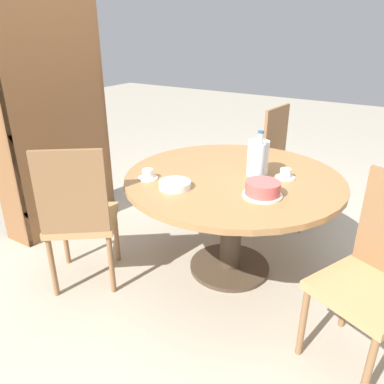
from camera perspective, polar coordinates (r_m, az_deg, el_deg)
The scene contains 12 objects.
ground_plane at distance 2.74m, azimuth 5.70°, elevation -11.42°, with size 14.00×14.00×0.00m, color #B2A893.
dining_table at distance 2.46m, azimuth 6.24°, elevation -0.47°, with size 1.39×1.39×0.71m.
chair_a at distance 2.43m, azimuth -16.77°, elevation -3.41°, with size 0.59×0.59×0.97m.
chair_b at distance 2.00m, azimuth 26.26°, elevation -11.26°, with size 0.55×0.55×0.97m.
chair_c at distance 3.32m, azimuth 14.27°, elevation 4.32°, with size 0.46×0.46×0.97m.
bookshelf at distance 3.24m, azimuth -20.35°, elevation 10.04°, with size 0.96×0.28×1.79m.
coffee_pot at distance 2.41m, azimuth 10.01°, elevation 5.31°, with size 0.14×0.14×0.26m.
water_bottle at distance 2.29m, azimuth 10.14°, elevation 4.61°, with size 0.07×0.07×0.32m.
cake_main at distance 2.13m, azimuth 10.72°, elevation 0.43°, with size 0.23×0.23×0.09m.
cup_a at distance 2.42m, azimuth 14.04°, elevation 2.63°, with size 0.12×0.12×0.06m.
cup_b at distance 2.35m, azimuth -6.76°, elevation 2.59°, with size 0.12×0.12×0.06m.
plate_stack at distance 2.21m, azimuth -2.64°, elevation 1.14°, with size 0.19×0.19×0.04m.
Camera 1 is at (-2.02, -0.96, 1.58)m, focal length 35.00 mm.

